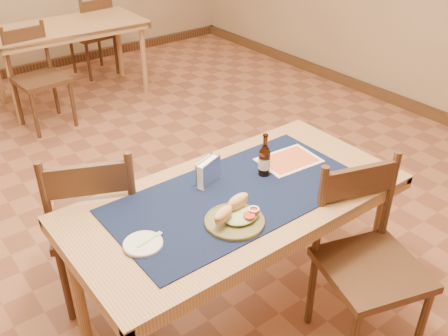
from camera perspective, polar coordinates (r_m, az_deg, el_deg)
room at (r=2.67m, az=-9.56°, el=16.48°), size 6.04×7.04×2.84m
main_table at (r=2.38m, az=1.47°, el=-4.75°), size 1.60×0.80×0.75m
placemat at (r=2.33m, az=1.50°, el=-3.06°), size 1.20×0.60×0.01m
baseboard at (r=3.28m, az=-7.51°, el=-6.88°), size 6.00×7.00×0.10m
back_table at (r=5.24m, az=-17.54°, el=14.48°), size 1.49×0.78×0.75m
chair_main_far at (r=2.65m, az=-14.35°, el=-5.88°), size 0.59×0.59×0.97m
chair_main_near at (r=2.46m, az=16.07°, el=-10.00°), size 0.55×0.55×0.95m
chair_back_near at (r=4.78m, az=-20.46°, el=9.83°), size 0.45×0.45×0.90m
chair_back_far at (r=5.89m, az=-14.71°, el=14.61°), size 0.45×0.45×0.89m
sandwich_plate at (r=2.14m, az=1.29°, el=-5.62°), size 0.26×0.26×0.10m
side_plate at (r=2.06m, az=-9.24°, el=-8.52°), size 0.16×0.16×0.01m
fork at (r=2.07m, az=-8.27°, el=-7.94°), size 0.13×0.04×0.00m
beer_bottle at (r=2.44m, az=4.64°, el=0.92°), size 0.06×0.06×0.22m
napkin_holder at (r=2.37m, az=-1.82°, el=-0.48°), size 0.16×0.10×0.13m
menu_card at (r=2.61m, az=7.41°, el=0.90°), size 0.32×0.25×0.01m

